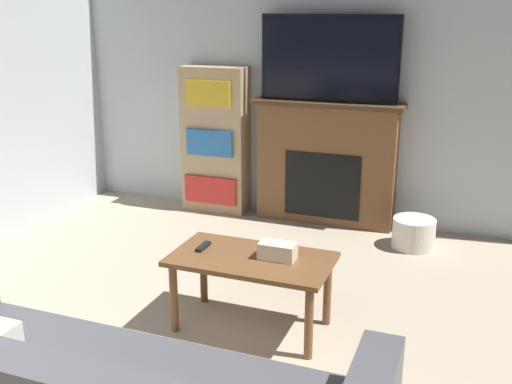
% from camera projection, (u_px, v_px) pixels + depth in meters
% --- Properties ---
extents(wall_back, '(5.53, 0.06, 2.70)m').
position_uv_depth(wall_back, '(311.00, 72.00, 5.38)').
color(wall_back, silver).
rests_on(wall_back, ground_plane).
extents(fireplace, '(1.35, 0.28, 1.12)m').
position_uv_depth(fireplace, '(326.00, 163.00, 5.42)').
color(fireplace, brown).
rests_on(fireplace, ground_plane).
extents(tv, '(1.22, 0.03, 0.74)m').
position_uv_depth(tv, '(329.00, 59.00, 5.13)').
color(tv, black).
rests_on(tv, fireplace).
extents(coffee_table, '(0.97, 0.53, 0.47)m').
position_uv_depth(coffee_table, '(251.00, 267.00, 3.62)').
color(coffee_table, brown).
rests_on(coffee_table, ground_plane).
extents(tissue_box, '(0.22, 0.12, 0.10)m').
position_uv_depth(tissue_box, '(277.00, 251.00, 3.56)').
color(tissue_box, beige).
rests_on(tissue_box, coffee_table).
extents(remote_control, '(0.04, 0.15, 0.02)m').
position_uv_depth(remote_control, '(203.00, 247.00, 3.73)').
color(remote_control, black).
rests_on(remote_control, coffee_table).
extents(bookshelf, '(0.63, 0.29, 1.39)m').
position_uv_depth(bookshelf, '(215.00, 140.00, 5.73)').
color(bookshelf, tan).
rests_on(bookshelf, ground_plane).
extents(storage_basket, '(0.35, 0.35, 0.25)m').
position_uv_depth(storage_basket, '(414.00, 233.00, 4.94)').
color(storage_basket, silver).
rests_on(storage_basket, ground_plane).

